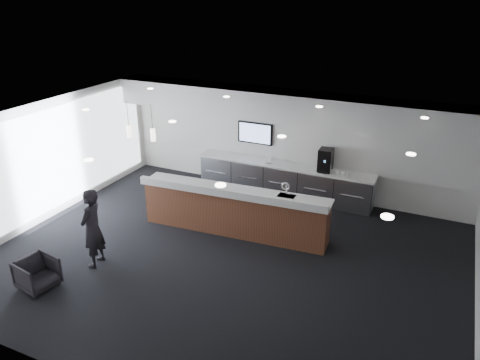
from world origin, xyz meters
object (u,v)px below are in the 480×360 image
at_px(service_counter, 234,211).
at_px(coffee_machine, 326,160).
at_px(lounge_guest, 92,228).
at_px(armchair, 37,273).

height_order(service_counter, coffee_machine, coffee_machine).
bearing_deg(lounge_guest, armchair, -32.34).
distance_m(service_counter, lounge_guest, 3.29).
xyz_separation_m(service_counter, armchair, (-2.56, -3.67, -0.26)).
distance_m(service_counter, armchair, 4.48).
xyz_separation_m(service_counter, lounge_guest, (-2.09, -2.53, 0.30)).
relative_size(armchair, lounge_guest, 0.40).
bearing_deg(armchair, coffee_machine, -23.86).
bearing_deg(armchair, lounge_guest, -12.99).
height_order(coffee_machine, lounge_guest, lounge_guest).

